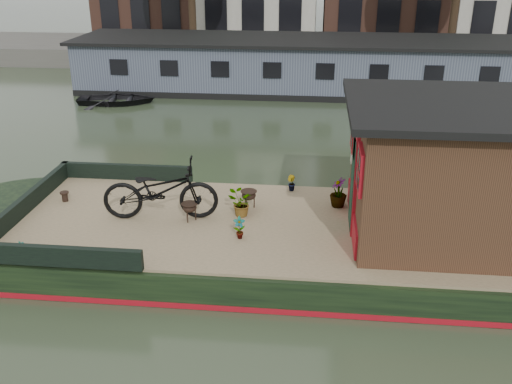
# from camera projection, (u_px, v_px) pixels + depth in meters

# --- Properties ---
(ground) EXTENTS (120.00, 120.00, 0.00)m
(ground) POSITION_uv_depth(u_px,v_px,m) (326.00, 256.00, 10.95)
(ground) COLOR #242F1E
(ground) RESTS_ON ground
(houseboat_hull) EXTENTS (14.01, 4.02, 0.60)m
(houseboat_hull) POSITION_uv_depth(u_px,v_px,m) (258.00, 240.00, 10.97)
(houseboat_hull) COLOR black
(houseboat_hull) RESTS_ON ground
(houseboat_deck) EXTENTS (11.80, 3.80, 0.05)m
(houseboat_deck) POSITION_uv_depth(u_px,v_px,m) (328.00, 227.00, 10.70)
(houseboat_deck) COLOR #9C8260
(houseboat_deck) RESTS_ON houseboat_hull
(bow_bulwark) EXTENTS (3.00, 4.00, 0.35)m
(bow_bulwark) POSITION_uv_depth(u_px,v_px,m) (67.00, 206.00, 11.11)
(bow_bulwark) COLOR black
(bow_bulwark) RESTS_ON houseboat_deck
(cabin) EXTENTS (4.00, 3.50, 2.42)m
(cabin) POSITION_uv_depth(u_px,v_px,m) (457.00, 169.00, 10.00)
(cabin) COLOR #321E13
(cabin) RESTS_ON houseboat_deck
(bicycle) EXTENTS (2.27, 1.04, 1.15)m
(bicycle) POSITION_uv_depth(u_px,v_px,m) (160.00, 190.00, 10.81)
(bicycle) COLOR black
(bicycle) RESTS_ON houseboat_deck
(potted_plant_a) EXTENTS (0.25, 0.19, 0.41)m
(potted_plant_a) POSITION_uv_depth(u_px,v_px,m) (239.00, 228.00, 10.16)
(potted_plant_a) COLOR maroon
(potted_plant_a) RESTS_ON houseboat_deck
(potted_plant_b) EXTENTS (0.23, 0.24, 0.34)m
(potted_plant_b) POSITION_uv_depth(u_px,v_px,m) (291.00, 183.00, 12.21)
(potted_plant_b) COLOR maroon
(potted_plant_b) RESTS_ON houseboat_deck
(potted_plant_c) EXTENTS (0.55, 0.50, 0.52)m
(potted_plant_c) POSITION_uv_depth(u_px,v_px,m) (240.00, 204.00, 11.00)
(potted_plant_c) COLOR brown
(potted_plant_c) RESTS_ON houseboat_deck
(potted_plant_d) EXTENTS (0.39, 0.39, 0.61)m
(potted_plant_d) POSITION_uv_depth(u_px,v_px,m) (338.00, 192.00, 11.40)
(potted_plant_d) COLOR #9E3A2B
(potted_plant_d) RESTS_ON houseboat_deck
(potted_plant_e) EXTENTS (0.13, 0.17, 0.29)m
(potted_plant_e) POSITION_uv_depth(u_px,v_px,m) (22.00, 249.00, 9.58)
(potted_plant_e) COLOR #9B432D
(potted_plant_e) RESTS_ON houseboat_deck
(brazier_front) EXTENTS (0.45, 0.45, 0.37)m
(brazier_front) POSITION_uv_depth(u_px,v_px,m) (249.00, 199.00, 11.37)
(brazier_front) COLOR black
(brazier_front) RESTS_ON houseboat_deck
(brazier_rear) EXTENTS (0.43, 0.43, 0.36)m
(brazier_rear) POSITION_uv_depth(u_px,v_px,m) (190.00, 212.00, 10.85)
(brazier_rear) COLOR black
(brazier_rear) RESTS_ON houseboat_deck
(bollard_port) EXTENTS (0.18, 0.18, 0.20)m
(bollard_port) POSITION_uv_depth(u_px,v_px,m) (65.00, 197.00, 11.71)
(bollard_port) COLOR black
(bollard_port) RESTS_ON houseboat_deck
(bollard_stbd) EXTENTS (0.18, 0.18, 0.20)m
(bollard_stbd) POSITION_uv_depth(u_px,v_px,m) (106.00, 256.00, 9.45)
(bollard_stbd) COLOR black
(bollard_stbd) RESTS_ON houseboat_deck
(dinghy) EXTENTS (3.15, 2.43, 0.60)m
(dinghy) POSITION_uv_depth(u_px,v_px,m) (116.00, 96.00, 21.67)
(dinghy) COLOR black
(dinghy) RESTS_ON ground
(far_houseboat) EXTENTS (20.40, 4.40, 2.11)m
(far_houseboat) POSITION_uv_depth(u_px,v_px,m) (325.00, 67.00, 23.37)
(far_houseboat) COLOR #505A6B
(far_houseboat) RESTS_ON ground
(quay) EXTENTS (60.00, 6.00, 0.90)m
(quay) POSITION_uv_depth(u_px,v_px,m) (323.00, 53.00, 29.52)
(quay) COLOR #47443F
(quay) RESTS_ON ground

